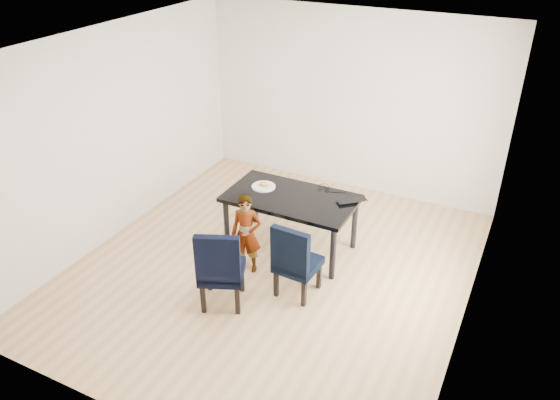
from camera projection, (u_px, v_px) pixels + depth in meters
The scene contains 14 objects.
floor at pixel (273, 268), 6.68m from camera, with size 4.50×5.00×0.01m, color tan.
ceiling at pixel (271, 44), 5.37m from camera, with size 4.50×5.00×0.01m, color white.
wall_back at pixel (350, 102), 7.99m from camera, with size 4.50×0.01×2.70m, color white.
wall_front at pixel (118, 298), 4.06m from camera, with size 4.50×0.01×2.70m, color silver.
wall_left at pixel (114, 134), 6.91m from camera, with size 0.01×5.00×2.70m, color silver.
wall_right at pixel (484, 214), 5.14m from camera, with size 0.01×5.00×2.70m, color white.
dining_table at pixel (291, 223), 6.89m from camera, with size 1.60×0.90×0.75m, color black.
chair_left at pixel (222, 265), 5.89m from camera, with size 0.47×0.49×0.98m, color black.
chair_right at pixel (298, 258), 6.05m from camera, with size 0.45×0.46×0.93m, color black.
child at pixel (246, 234), 6.42m from camera, with size 0.37×0.24×1.00m, color orange.
plate at pixel (264, 187), 6.92m from camera, with size 0.30×0.30×0.02m, color silver.
sandwich at pixel (264, 184), 6.90m from camera, with size 0.14×0.07×0.06m, color #AE7C3E.
laptop at pixel (350, 199), 6.63m from camera, with size 0.37×0.24×0.03m, color black.
cable_tangle at pixel (324, 190), 6.85m from camera, with size 0.13×0.13×0.01m, color black.
Camera 1 is at (2.52, -4.83, 3.96)m, focal length 35.00 mm.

